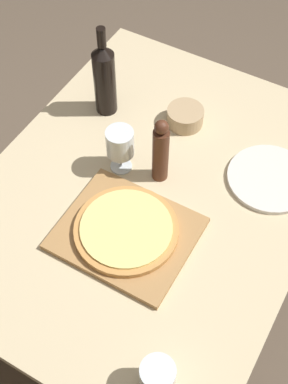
% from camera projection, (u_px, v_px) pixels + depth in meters
% --- Properties ---
extents(ground_plane, '(12.00, 12.00, 0.00)m').
position_uv_depth(ground_plane, '(148.00, 298.00, 2.18)').
color(ground_plane, brown).
extents(dining_table, '(0.94, 1.23, 0.75)m').
position_uv_depth(dining_table, '(149.00, 209.00, 1.66)').
color(dining_table, '#CCB78E').
rests_on(dining_table, ground_plane).
extents(cutting_board, '(0.36, 0.31, 0.02)m').
position_uv_depth(cutting_board, '(126.00, 233.00, 1.48)').
color(cutting_board, '#A87A47').
rests_on(cutting_board, dining_table).
extents(pizza, '(0.29, 0.29, 0.02)m').
position_uv_depth(pizza, '(126.00, 229.00, 1.46)').
color(pizza, '#C68947').
rests_on(pizza, cutting_board).
extents(wine_bottle, '(0.07, 0.07, 0.32)m').
position_uv_depth(wine_bottle, '(104.00, 78.00, 1.67)').
color(wine_bottle, black).
rests_on(wine_bottle, dining_table).
extents(pepper_mill, '(0.05, 0.05, 0.23)m').
position_uv_depth(pepper_mill, '(161.00, 152.00, 1.52)').
color(pepper_mill, '#4C2819').
rests_on(pepper_mill, dining_table).
extents(wine_glass, '(0.08, 0.08, 0.15)m').
position_uv_depth(wine_glass, '(120.00, 144.00, 1.55)').
color(wine_glass, silver).
rests_on(wine_glass, dining_table).
extents(small_bowl, '(0.12, 0.12, 0.06)m').
position_uv_depth(small_bowl, '(185.00, 117.00, 1.72)').
color(small_bowl, tan).
rests_on(small_bowl, dining_table).
extents(drinking_tumbler, '(0.08, 0.08, 0.11)m').
position_uv_depth(drinking_tumbler, '(157.00, 378.00, 1.20)').
color(drinking_tumbler, silver).
rests_on(drinking_tumbler, dining_table).
extents(dinner_plate, '(0.26, 0.26, 0.01)m').
position_uv_depth(dinner_plate, '(270.00, 178.00, 1.60)').
color(dinner_plate, silver).
rests_on(dinner_plate, dining_table).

